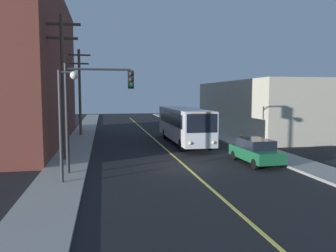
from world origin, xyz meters
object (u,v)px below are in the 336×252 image
Objects in this scene: city_bus at (184,124)px; parked_car_green at (255,151)px; street_lamp_left at (65,110)px; utility_pole_near at (63,81)px; traffic_signal_left_corner at (95,98)px; utility_pole_mid at (80,88)px; fire_hydrant at (241,139)px.

parked_car_green is (2.43, -9.78, -0.98)m from city_bus.
utility_pole_near is at bearing 96.67° from street_lamp_left.
utility_pole_mid is at bearing 96.35° from traffic_signal_left_corner.
parked_car_green is 7.77m from fire_hydrant.
parked_car_green is 0.49× the size of utility_pole_mid.
city_bus is 1.29× the size of utility_pole_near.
utility_pole_near is (-9.74, -6.67, 3.56)m from city_bus.
fire_hydrant is at bearing -34.44° from utility_pole_mid.
utility_pole_near reaches higher than street_lamp_left.
street_lamp_left is at bearing -142.64° from fire_hydrant.
utility_pole_near reaches higher than parked_car_green.
traffic_signal_left_corner is (2.13, -4.14, -1.07)m from utility_pole_near.
traffic_signal_left_corner is at bearing -174.16° from parked_car_green.
traffic_signal_left_corner is (-10.04, -1.03, 3.46)m from parked_car_green.
city_bus is at bearing 54.85° from traffic_signal_left_corner.
utility_pole_mid reaches higher than traffic_signal_left_corner.
city_bus is 12.33m from utility_pole_near.
street_lamp_left is (-11.46, -3.00, 2.90)m from parked_car_green.
parked_car_green is at bearing 5.84° from traffic_signal_left_corner.
traffic_signal_left_corner is at bearing -145.38° from fire_hydrant.
utility_pole_mid is 1.65× the size of street_lamp_left.
traffic_signal_left_corner reaches higher than street_lamp_left.
traffic_signal_left_corner is at bearing 54.39° from street_lamp_left.
utility_pole_mid is 18.40m from traffic_signal_left_corner.
utility_pole_near is 1.04× the size of utility_pole_mid.
utility_pole_near is 15.77m from fire_hydrant.
utility_pole_near is at bearing -90.39° from utility_pole_mid.
parked_car_green is at bearing -106.60° from fire_hydrant.
city_bus is at bearing 54.78° from street_lamp_left.
city_bus is at bearing 34.41° from utility_pole_near.
traffic_signal_left_corner reaches higher than fire_hydrant.
utility_pole_near is at bearing 117.26° from traffic_signal_left_corner.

